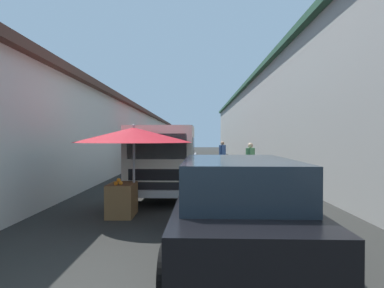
% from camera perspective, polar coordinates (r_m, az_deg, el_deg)
% --- Properties ---
extents(ground, '(90.00, 90.00, 0.00)m').
position_cam_1_polar(ground, '(16.54, 0.48, -5.04)').
color(ground, '#282826').
extents(building_left_whitewash, '(49.80, 7.50, 3.81)m').
position_cam_1_polar(building_left_whitewash, '(20.03, -20.42, 1.44)').
color(building_left_whitewash, beige).
rests_on(building_left_whitewash, ground).
extents(building_right_concrete, '(49.80, 7.50, 5.61)m').
position_cam_1_polar(building_right_concrete, '(20.03, 21.48, 4.01)').
color(building_right_concrete, gray).
rests_on(building_right_concrete, ground).
extents(fruit_stall_mid_lane, '(2.26, 2.26, 2.25)m').
position_cam_1_polar(fruit_stall_mid_lane, '(15.59, -6.02, 0.83)').
color(fruit_stall_mid_lane, '#9E9EA3').
rests_on(fruit_stall_mid_lane, ground).
extents(fruit_stall_far_right, '(2.35, 2.35, 2.18)m').
position_cam_1_polar(fruit_stall_far_right, '(20.71, -6.21, 0.85)').
color(fruit_stall_far_right, '#9E9EA3').
rests_on(fruit_stall_far_right, ground).
extents(fruit_stall_near_left, '(2.70, 2.70, 2.08)m').
position_cam_1_polar(fruit_stall_near_left, '(7.10, -11.13, 0.30)').
color(fruit_stall_near_left, '#9E9EA3').
rests_on(fruit_stall_near_left, ground).
extents(hatchback_car, '(3.95, 1.99, 1.45)m').
position_cam_1_polar(hatchback_car, '(4.64, 8.37, -11.54)').
color(hatchback_car, black).
rests_on(hatchback_car, ground).
extents(delivery_truck, '(4.97, 2.07, 2.08)m').
position_cam_1_polar(delivery_truck, '(8.92, -5.22, -3.52)').
color(delivery_truck, black).
rests_on(delivery_truck, ground).
extents(vendor_by_crates, '(0.53, 0.42, 1.57)m').
position_cam_1_polar(vendor_by_crates, '(12.76, 10.90, -2.79)').
color(vendor_by_crates, '#665B4C').
rests_on(vendor_by_crates, ground).
extents(vendor_in_shade, '(0.55, 0.42, 1.59)m').
position_cam_1_polar(vendor_in_shade, '(17.51, 5.74, -1.71)').
color(vendor_in_shade, navy).
rests_on(vendor_in_shade, ground).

